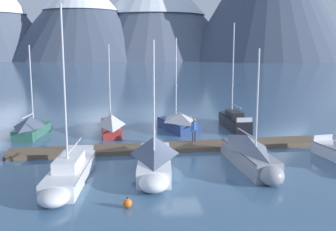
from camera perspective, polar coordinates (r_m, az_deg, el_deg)
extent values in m
plane|color=#426689|center=(24.34, 1.70, -7.07)|extent=(700.00, 700.00, 0.00)
cone|color=#424C60|center=(203.32, -12.03, 13.63)|extent=(73.19, 73.19, 42.11)
cone|color=slate|center=(213.91, -1.76, 14.44)|extent=(86.75, 86.75, 48.06)
cube|color=brown|center=(28.12, 0.49, -4.41)|extent=(21.62, 3.45, 0.30)
cylinder|color=#38383D|center=(27.24, 0.86, -4.95)|extent=(20.64, 1.50, 0.24)
cylinder|color=#38383D|center=(29.01, 0.14, -4.02)|extent=(20.64, 1.50, 0.24)
cube|color=black|center=(28.20, -21.45, -5.08)|extent=(0.30, 2.23, 0.27)
cube|color=black|center=(31.85, 19.76, -3.30)|extent=(0.30, 2.23, 0.27)
cube|color=#336B56|center=(33.76, -18.42, -2.06)|extent=(2.20, 4.60, 0.81)
ellipsoid|color=#336B56|center=(36.11, -17.10, -1.23)|extent=(1.61, 2.00, 0.77)
cube|color=#163027|center=(33.69, -18.46, -1.45)|extent=(2.23, 4.52, 0.06)
cylinder|color=silver|center=(33.63, -18.51, 3.96)|extent=(0.10, 0.10, 6.23)
cylinder|color=silver|center=(32.82, -18.98, -0.07)|extent=(0.40, 2.33, 0.08)
pyramid|color=#4C5670|center=(33.30, -18.69, -0.83)|extent=(2.33, 3.76, 0.79)
cube|color=silver|center=(22.25, -13.46, -7.87)|extent=(2.27, 6.40, 0.83)
ellipsoid|color=silver|center=(19.12, -15.64, -10.95)|extent=(1.56, 1.72, 0.79)
cube|color=slate|center=(22.14, -13.50, -6.94)|extent=(2.30, 6.28, 0.06)
cylinder|color=silver|center=(20.86, -14.24, 3.61)|extent=(0.10, 0.10, 8.19)
cylinder|color=silver|center=(23.19, -12.89, -4.14)|extent=(0.44, 3.63, 0.08)
cube|color=white|center=(21.91, -13.62, -6.26)|extent=(1.43, 2.92, 0.56)
cube|color=silver|center=(24.97, -12.05, -4.45)|extent=(1.49, 0.25, 0.36)
cube|color=#B2332D|center=(33.55, -7.94, -1.75)|extent=(1.72, 5.59, 0.76)
ellipsoid|color=#B2332D|center=(36.62, -8.14, -0.78)|extent=(1.32, 2.16, 0.72)
cube|color=#501614|center=(33.48, -7.96, -1.18)|extent=(1.76, 5.48, 0.06)
cylinder|color=silver|center=(34.06, -8.16, 4.46)|extent=(0.10, 0.10, 6.34)
cylinder|color=silver|center=(33.01, -7.97, 0.22)|extent=(0.24, 2.74, 0.08)
pyramid|color=silver|center=(32.99, -7.95, -0.53)|extent=(1.91, 4.50, 0.85)
cube|color=white|center=(23.31, -1.90, -6.66)|extent=(2.35, 6.30, 0.92)
ellipsoid|color=white|center=(20.11, -2.01, -9.40)|extent=(1.65, 1.79, 0.87)
cube|color=slate|center=(23.20, -1.90, -5.67)|extent=(2.38, 6.18, 0.06)
cylinder|color=silver|center=(21.59, -1.98, 1.97)|extent=(0.10, 0.10, 6.41)
cylinder|color=silver|center=(23.90, -1.89, -2.96)|extent=(0.46, 3.82, 0.08)
pyramid|color=#4C5670|center=(23.51, -1.90, -4.11)|extent=(2.48, 5.10, 0.99)
cube|color=navy|center=(34.10, 1.39, -1.41)|extent=(3.11, 4.91, 0.83)
ellipsoid|color=navy|center=(36.36, -0.37, -0.70)|extent=(1.89, 1.84, 0.79)
cube|color=#121D39|center=(34.03, 1.40, -0.79)|extent=(3.12, 4.84, 0.06)
cylinder|color=silver|center=(33.91, 1.13, 5.03)|extent=(0.10, 0.10, 6.79)
cylinder|color=silver|center=(33.05, 2.13, 0.20)|extent=(0.90, 2.58, 0.08)
pyramid|color=silver|center=(33.65, 1.66, -0.22)|extent=(3.07, 4.12, 0.73)
cube|color=#93939E|center=(24.50, 11.21, -5.84)|extent=(1.73, 6.24, 1.07)
ellipsoid|color=#93939E|center=(21.57, 14.29, -8.14)|extent=(1.30, 1.27, 1.02)
cube|color=#424247|center=(24.37, 11.25, -4.72)|extent=(1.76, 6.12, 0.06)
cylinder|color=silver|center=(22.92, 12.34, 1.84)|extent=(0.10, 0.10, 5.82)
cylinder|color=silver|center=(24.66, 10.89, -2.45)|extent=(0.21, 3.00, 0.08)
pyramid|color=slate|center=(24.70, 10.91, -3.53)|extent=(1.93, 5.02, 0.74)
cube|color=black|center=(35.25, 9.27, -0.98)|extent=(1.46, 5.30, 1.05)
ellipsoid|color=black|center=(38.09, 7.97, -0.14)|extent=(1.21, 2.07, 1.00)
cube|color=black|center=(35.17, 9.29, -0.21)|extent=(1.50, 5.20, 0.06)
cylinder|color=silver|center=(35.58, 9.04, 6.33)|extent=(0.10, 0.10, 7.82)
cylinder|color=silver|center=(34.62, 9.53, 1.30)|extent=(0.11, 2.66, 0.08)
cube|color=black|center=(35.25, 9.24, 0.25)|extent=(1.01, 2.39, 0.44)
cube|color=silver|center=(32.72, 10.59, -0.61)|extent=(1.26, 0.11, 0.36)
cube|color=silver|center=(29.10, 20.76, -2.87)|extent=(1.41, 0.29, 0.36)
cylinder|color=#384256|center=(28.91, 3.83, -2.85)|extent=(0.14, 0.14, 0.86)
cylinder|color=#384256|center=(28.72, 3.50, -2.94)|extent=(0.14, 0.14, 0.86)
cube|color=#234793|center=(28.66, 3.68, -1.47)|extent=(0.43, 0.41, 0.60)
sphere|color=#A37556|center=(28.58, 3.69, -0.65)|extent=(0.22, 0.22, 0.22)
cylinder|color=#234793|center=(28.87, 4.00, -1.54)|extent=(0.09, 0.09, 0.62)
cylinder|color=#234793|center=(28.49, 3.36, -1.68)|extent=(0.09, 0.09, 0.62)
sphere|color=orange|center=(18.48, -5.68, -12.06)|extent=(0.41, 0.41, 0.41)
cylinder|color=#262628|center=(18.39, -5.69, -11.34)|extent=(0.06, 0.06, 0.08)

